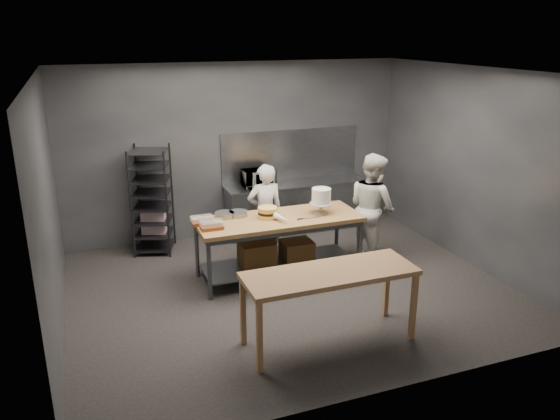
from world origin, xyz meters
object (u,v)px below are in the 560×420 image
at_px(chef_right, 372,207).
at_px(work_table, 277,240).
at_px(speed_rack, 152,201).
at_px(frosted_cake_stand, 321,198).
at_px(chef_behind, 265,212).
at_px(near_counter, 330,278).
at_px(microwave, 258,178).
at_px(layer_cake, 268,213).

bearing_deg(chef_right, work_table, 84.17).
relative_size(speed_rack, frosted_cake_stand, 4.59).
relative_size(work_table, speed_rack, 1.37).
relative_size(speed_rack, chef_right, 1.02).
bearing_deg(chef_right, chef_behind, 60.48).
bearing_deg(speed_rack, near_counter, -67.04).
bearing_deg(speed_rack, microwave, 2.49).
bearing_deg(work_table, near_counter, -91.71).
bearing_deg(near_counter, speed_rack, 112.96).
distance_m(near_counter, speed_rack, 3.84).
bearing_deg(work_table, chef_behind, 85.57).
distance_m(speed_rack, layer_cake, 2.15).
xyz_separation_m(near_counter, microwave, (0.34, 3.61, 0.24)).
xyz_separation_m(near_counter, frosted_cake_stand, (0.73, 1.85, 0.35)).
xyz_separation_m(chef_right, microwave, (-1.35, 1.60, 0.19)).
height_order(near_counter, microwave, microwave).
height_order(work_table, speed_rack, speed_rack).
distance_m(chef_behind, chef_right, 1.68).
bearing_deg(frosted_cake_stand, chef_behind, 130.59).
relative_size(chef_behind, layer_cake, 5.57).
xyz_separation_m(work_table, chef_behind, (0.05, 0.68, 0.20)).
bearing_deg(frosted_cake_stand, near_counter, -111.58).
xyz_separation_m(near_counter, layer_cake, (-0.07, 1.94, 0.19)).
bearing_deg(frosted_cake_stand, speed_rack, 142.99).
height_order(speed_rack, chef_right, speed_rack).
bearing_deg(speed_rack, frosted_cake_stand, -37.01).
bearing_deg(chef_behind, chef_right, 162.65).
bearing_deg(layer_cake, frosted_cake_stand, -5.98).
height_order(work_table, frosted_cake_stand, frosted_cake_stand).
distance_m(work_table, chef_right, 1.66).
bearing_deg(layer_cake, speed_rack, 131.75).
bearing_deg(chef_right, layer_cake, 82.72).
distance_m(frosted_cake_stand, layer_cake, 0.83).
bearing_deg(chef_behind, near_counter, 89.94).
xyz_separation_m(chef_right, frosted_cake_stand, (-0.96, -0.16, 0.31)).
height_order(microwave, frosted_cake_stand, frosted_cake_stand).
bearing_deg(chef_right, microwave, 30.29).
xyz_separation_m(near_counter, chef_behind, (0.11, 2.58, -0.04)).
xyz_separation_m(work_table, layer_cake, (-0.13, 0.04, 0.43)).
bearing_deg(near_counter, work_table, 88.29).
xyz_separation_m(near_counter, speed_rack, (-1.50, 3.53, 0.04)).
distance_m(near_counter, layer_cake, 1.95).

